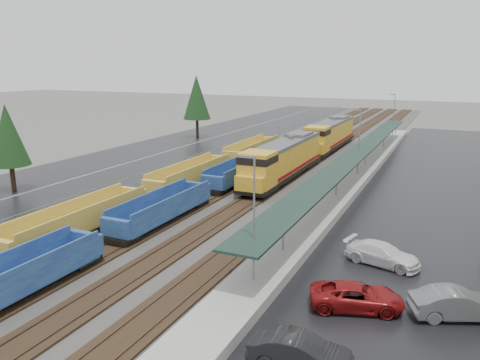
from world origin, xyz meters
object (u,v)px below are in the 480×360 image
object	(u,v)px
locomotive_trail	(330,135)
well_string_blue	(102,240)
locomotive_lead	(283,160)
parked_car_east_e	(457,304)
well_string_yellow	(78,223)
parked_car_east_c	(382,254)
parked_car_east_a	(300,352)
parked_car_east_b	(356,297)

from	to	relation	value
locomotive_trail	well_string_blue	size ratio (longest dim) A/B	0.24
locomotive_lead	well_string_blue	xyz separation A→B (m)	(-4.00, -25.18, -1.34)
locomotive_trail	parked_car_east_e	xyz separation A→B (m)	(18.22, -44.96, -1.68)
locomotive_trail	well_string_yellow	xyz separation A→B (m)	(-8.00, -44.23, -1.31)
parked_car_east_c	parked_car_east_a	bearing A→B (deg)	-174.29
parked_car_east_c	parked_car_east_e	world-z (taller)	parked_car_east_e
locomotive_trail	parked_car_east_c	world-z (taller)	locomotive_trail
parked_car_east_a	parked_car_east_e	distance (m)	9.55
well_string_yellow	parked_car_east_c	xyz separation A→B (m)	(21.69, 4.54, -0.45)
locomotive_trail	well_string_blue	xyz separation A→B (m)	(-4.00, -46.18, -1.34)
locomotive_lead	parked_car_east_e	xyz separation A→B (m)	(18.22, -23.96, -1.68)
locomotive_trail	parked_car_east_b	xyz separation A→B (m)	(13.31, -46.18, -1.77)
well_string_blue	parked_car_east_a	xyz separation A→B (m)	(16.11, -6.12, -0.38)
well_string_blue	parked_car_east_b	world-z (taller)	well_string_blue
locomotive_lead	parked_car_east_a	world-z (taller)	locomotive_lead
parked_car_east_c	parked_car_east_b	bearing A→B (deg)	-170.51
locomotive_trail	parked_car_east_a	distance (m)	53.71
locomotive_lead	parked_car_east_c	xyz separation A→B (m)	(13.69, -18.69, -1.75)
parked_car_east_c	locomotive_lead	bearing A→B (deg)	49.11
parked_car_east_c	parked_car_east_e	distance (m)	6.95
locomotive_lead	parked_car_east_b	bearing A→B (deg)	-62.14
well_string_blue	parked_car_east_e	xyz separation A→B (m)	(22.22, 1.21, -0.34)
locomotive_trail	well_string_yellow	size ratio (longest dim) A/B	0.25
well_string_blue	parked_car_east_c	world-z (taller)	well_string_blue
parked_car_east_e	locomotive_trail	bearing A→B (deg)	-1.91
well_string_yellow	parked_car_east_e	world-z (taller)	well_string_yellow
well_string_blue	parked_car_east_c	bearing A→B (deg)	20.13
locomotive_trail	parked_car_east_a	xyz separation A→B (m)	(12.11, -52.30, -1.73)
parked_car_east_b	parked_car_east_c	size ratio (longest dim) A/B	1.02
locomotive_lead	well_string_yellow	xyz separation A→B (m)	(-8.00, -23.23, -1.31)
well_string_yellow	parked_car_east_b	distance (m)	21.40
locomotive_lead	parked_car_east_c	world-z (taller)	locomotive_lead
well_string_blue	locomotive_trail	bearing A→B (deg)	85.05
locomotive_trail	parked_car_east_e	bearing A→B (deg)	-67.94
locomotive_trail	parked_car_east_c	size ratio (longest dim) A/B	4.18
locomotive_lead	locomotive_trail	bearing A→B (deg)	90.00
locomotive_lead	well_string_blue	world-z (taller)	locomotive_lead
well_string_yellow	parked_car_east_b	xyz separation A→B (m)	(21.31, -1.95, -0.46)
parked_car_east_a	parked_car_east_c	bearing A→B (deg)	-12.07
locomotive_lead	well_string_yellow	world-z (taller)	locomotive_lead
locomotive_trail	parked_car_east_c	bearing A→B (deg)	-70.97
parked_car_east_a	parked_car_east_b	bearing A→B (deg)	-16.00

